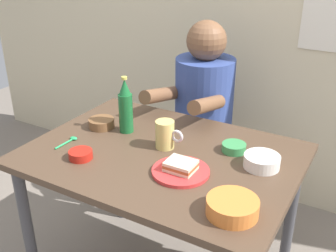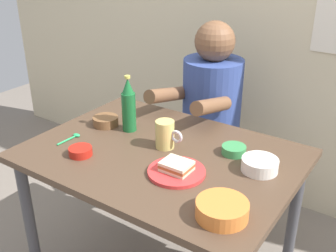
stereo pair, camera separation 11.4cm
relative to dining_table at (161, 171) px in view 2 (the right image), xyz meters
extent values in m
cube|color=#4C3828|center=(0.00, 0.00, 0.08)|extent=(1.10, 0.80, 0.03)
cylinder|color=#3F3F44|center=(-0.49, -0.34, -0.29)|extent=(0.05, 0.05, 0.71)
cylinder|color=#3F3F44|center=(-0.49, 0.34, -0.29)|extent=(0.05, 0.05, 0.71)
cylinder|color=#3F3F44|center=(0.49, 0.34, -0.29)|extent=(0.05, 0.05, 0.71)
cylinder|color=#4C4C51|center=(-0.10, 0.63, -0.44)|extent=(0.08, 0.08, 0.41)
cylinder|color=brown|center=(-0.10, 0.63, -0.22)|extent=(0.34, 0.34, 0.04)
cylinder|color=#33478C|center=(-0.10, 0.63, 0.06)|extent=(0.32, 0.32, 0.52)
sphere|color=brown|center=(-0.10, 0.63, 0.42)|extent=(0.21, 0.21, 0.21)
cylinder|color=brown|center=(-0.23, 0.38, 0.18)|extent=(0.07, 0.31, 0.14)
cylinder|color=brown|center=(0.03, 0.38, 0.18)|extent=(0.07, 0.31, 0.14)
cylinder|color=red|center=(0.14, -0.10, 0.10)|extent=(0.22, 0.22, 0.01)
cube|color=beige|center=(0.14, -0.10, 0.11)|extent=(0.11, 0.09, 0.01)
cube|color=#9E592D|center=(0.14, -0.10, 0.13)|extent=(0.11, 0.09, 0.01)
cube|color=beige|center=(0.14, -0.10, 0.14)|extent=(0.11, 0.09, 0.01)
cylinder|color=#D1BC66|center=(-0.01, 0.05, 0.15)|extent=(0.08, 0.08, 0.12)
torus|color=silver|center=(0.05, 0.05, 0.16)|extent=(0.06, 0.01, 0.06)
cylinder|color=#19602D|center=(-0.24, 0.09, 0.18)|extent=(0.06, 0.06, 0.18)
cone|color=#19602D|center=(-0.24, 0.09, 0.31)|extent=(0.05, 0.05, 0.07)
cylinder|color=#BFB74C|center=(-0.24, 0.09, 0.35)|extent=(0.03, 0.03, 0.01)
cylinder|color=orange|center=(0.40, -0.24, 0.12)|extent=(0.17, 0.17, 0.05)
cylinder|color=#B25B2D|center=(0.40, -0.24, 0.13)|extent=(0.14, 0.14, 0.02)
cylinder|color=brown|center=(-0.37, 0.07, 0.11)|extent=(0.12, 0.12, 0.04)
cylinder|color=brown|center=(-0.37, 0.07, 0.12)|extent=(0.10, 0.10, 0.02)
cylinder|color=silver|center=(0.39, 0.09, 0.12)|extent=(0.14, 0.14, 0.05)
cylinder|color=tan|center=(0.39, 0.09, 0.13)|extent=(0.11, 0.11, 0.02)
cylinder|color=#388C4C|center=(0.25, 0.16, 0.11)|extent=(0.10, 0.10, 0.03)
cylinder|color=#5B643A|center=(0.25, 0.16, 0.12)|extent=(0.08, 0.08, 0.02)
cylinder|color=#B21E14|center=(-0.26, -0.21, 0.11)|extent=(0.10, 0.10, 0.03)
cylinder|color=maroon|center=(-0.26, -0.21, 0.12)|extent=(0.08, 0.08, 0.02)
cylinder|color=#26A559|center=(-0.40, -0.15, 0.10)|extent=(0.01, 0.11, 0.01)
ellipsoid|color=#26A559|center=(-0.40, -0.09, 0.10)|extent=(0.04, 0.02, 0.01)
camera|label=1|loc=(0.75, -1.26, 0.90)|focal=43.07mm
camera|label=2|loc=(0.84, -1.20, 0.90)|focal=43.07mm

